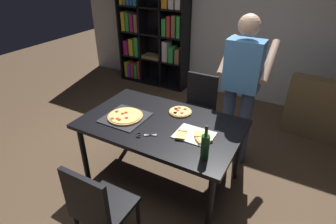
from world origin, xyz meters
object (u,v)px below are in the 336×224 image
pepperoni_pizza_on_tray (125,117)px  kitchen_scissors (143,135)px  person_serving_pizza (241,85)px  second_pizza_plain (180,112)px  chair_far_side (198,104)px  chair_near_camera (98,206)px  wine_bottle (205,146)px  bookshelf (152,33)px  dining_table (161,128)px

pepperoni_pizza_on_tray → kitchen_scissors: size_ratio=2.24×
person_serving_pizza → second_pizza_plain: (-0.50, -0.49, -0.24)m
chair_far_side → person_serving_pizza: (0.58, -0.22, 0.49)m
chair_near_camera → wine_bottle: bearing=48.4°
chair_near_camera → wine_bottle: (0.60, 0.68, 0.36)m
bookshelf → person_serving_pizza: size_ratio=1.11×
dining_table → chair_near_camera: chair_near_camera is taller
chair_far_side → chair_near_camera: bearing=-90.0°
chair_near_camera → person_serving_pizza: bearing=71.7°
dining_table → bookshelf: size_ratio=0.83×
wine_bottle → bookshelf: bearing=129.0°
person_serving_pizza → second_pizza_plain: person_serving_pizza is taller
person_serving_pizza → wine_bottle: person_serving_pizza is taller
person_serving_pizza → kitchen_scissors: bearing=-120.1°
chair_far_side → bookshelf: 2.15m
chair_far_side → pepperoni_pizza_on_tray: bearing=-109.0°
kitchen_scissors → chair_near_camera: bearing=-87.6°
wine_bottle → second_pizza_plain: size_ratio=1.28×
dining_table → chair_far_side: bearing=90.0°
bookshelf → second_pizza_plain: size_ratio=7.89×
wine_bottle → kitchen_scissors: 0.64m
chair_near_camera → bookshelf: (-1.57, 3.36, 0.48)m
person_serving_pizza → chair_near_camera: bearing=-108.3°
chair_near_camera → bookshelf: bookshelf is taller
bookshelf → kitchen_scissors: 3.09m
bookshelf → kitchen_scissors: (1.54, -2.66, -0.23)m
bookshelf → second_pizza_plain: bookshelf is taller
dining_table → kitchen_scissors: 0.30m
chair_near_camera → pepperoni_pizza_on_tray: (-0.37, 0.89, 0.25)m
chair_far_side → bookshelf: bearing=138.5°
bookshelf → pepperoni_pizza_on_tray: (1.20, -2.48, -0.22)m
kitchen_scissors → second_pizza_plain: (0.11, 0.56, 0.01)m
dining_table → pepperoni_pizza_on_tray: size_ratio=3.77×
pepperoni_pizza_on_tray → dining_table: bearing=14.9°
bookshelf → pepperoni_pizza_on_tray: bookshelf is taller
chair_far_side → second_pizza_plain: 0.75m
pepperoni_pizza_on_tray → second_pizza_plain: 0.59m
chair_far_side → wine_bottle: (0.60, -1.29, 0.36)m
chair_near_camera → pepperoni_pizza_on_tray: size_ratio=2.09×
kitchen_scissors → wine_bottle: bearing=-2.1°
dining_table → person_serving_pizza: bearing=52.9°
bookshelf → person_serving_pizza: bearing=-36.8°
kitchen_scissors → second_pizza_plain: bearing=79.0°
dining_table → chair_far_side: chair_far_side is taller
second_pizza_plain → pepperoni_pizza_on_tray: bearing=-140.1°
dining_table → wine_bottle: 0.70m
second_pizza_plain → dining_table: bearing=-106.0°
chair_near_camera → chair_far_side: 1.97m
bookshelf → pepperoni_pizza_on_tray: size_ratio=4.54×
kitchen_scissors → person_serving_pizza: bearing=59.9°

